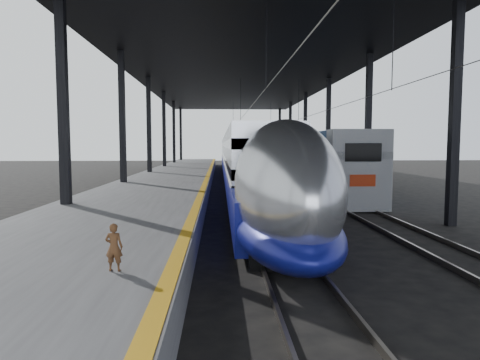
{
  "coord_description": "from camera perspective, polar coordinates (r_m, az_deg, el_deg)",
  "views": [
    {
      "loc": [
        0.17,
        -11.83,
        3.28
      ],
      "look_at": [
        0.93,
        3.86,
        2.0
      ],
      "focal_mm": 32.0,
      "sensor_mm": 36.0,
      "label": 1
    }
  ],
  "objects": [
    {
      "name": "ground",
      "position": [
        12.28,
        -3.53,
        -10.85
      ],
      "size": [
        160.0,
        160.0,
        0.0
      ],
      "primitive_type": "plane",
      "color": "black",
      "rests_on": "ground"
    },
    {
      "name": "platform",
      "position": [
        32.16,
        -9.3,
        -0.36
      ],
      "size": [
        6.0,
        80.0,
        1.0
      ],
      "primitive_type": "cube",
      "color": "#4C4C4F",
      "rests_on": "ground"
    },
    {
      "name": "yellow_strip",
      "position": [
        31.92,
        -4.31,
        0.56
      ],
      "size": [
        0.3,
        80.0,
        0.01
      ],
      "primitive_type": "cube",
      "color": "orange",
      "rests_on": "platform"
    },
    {
      "name": "rails",
      "position": [
        32.28,
        4.96,
        -1.04
      ],
      "size": [
        6.52,
        80.0,
        0.16
      ],
      "color": "slate",
      "rests_on": "ground"
    },
    {
      "name": "canopy",
      "position": [
        32.41,
        0.36,
        15.04
      ],
      "size": [
        18.0,
        75.0,
        9.47
      ],
      "color": "black",
      "rests_on": "ground"
    },
    {
      "name": "tgv_train",
      "position": [
        39.68,
        -0.11,
        2.73
      ],
      "size": [
        2.89,
        65.2,
        4.14
      ],
      "color": "#A9ABB0",
      "rests_on": "ground"
    },
    {
      "name": "second_train",
      "position": [
        47.83,
        5.46,
        3.17
      ],
      "size": [
        2.94,
        56.05,
        4.05
      ],
      "color": "navy",
      "rests_on": "ground"
    },
    {
      "name": "child",
      "position": [
        8.16,
        -16.46,
        -8.58
      ],
      "size": [
        0.34,
        0.24,
        0.88
      ],
      "primitive_type": "imported",
      "rotation": [
        0.0,
        0.0,
        3.06
      ],
      "color": "#4F301A",
      "rests_on": "platform"
    }
  ]
}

